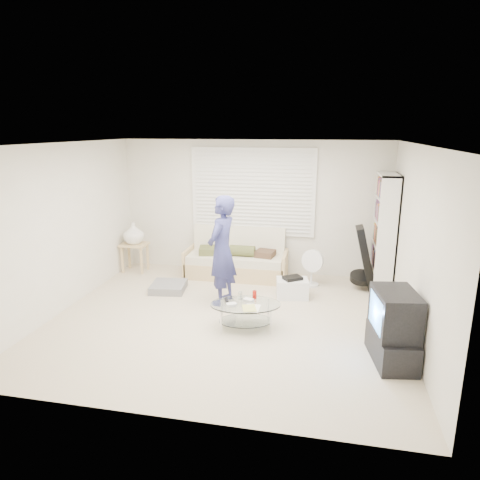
% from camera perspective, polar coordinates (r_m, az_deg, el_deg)
% --- Properties ---
extents(ground, '(5.00, 5.00, 0.00)m').
position_cam_1_polar(ground, '(6.35, -1.89, -10.49)').
color(ground, '#BFAE94').
rests_on(ground, ground).
extents(room_shell, '(5.02, 4.52, 2.51)m').
position_cam_1_polar(room_shell, '(6.30, -1.01, 4.91)').
color(room_shell, beige).
rests_on(room_shell, ground).
extents(window_blinds, '(2.32, 0.08, 1.62)m').
position_cam_1_polar(window_blinds, '(7.98, 1.68, 6.41)').
color(window_blinds, silver).
rests_on(window_blinds, ground).
extents(futon_sofa, '(1.87, 0.75, 0.91)m').
position_cam_1_polar(futon_sofa, '(7.99, -0.46, -2.79)').
color(futon_sofa, tan).
rests_on(futon_sofa, ground).
extents(grey_floor_pillow, '(0.63, 0.63, 0.13)m').
position_cam_1_polar(grey_floor_pillow, '(7.47, -9.51, -6.18)').
color(grey_floor_pillow, slate).
rests_on(grey_floor_pillow, ground).
extents(side_table, '(0.49, 0.39, 0.97)m').
position_cam_1_polar(side_table, '(8.40, -13.99, 0.61)').
color(side_table, tan).
rests_on(side_table, ground).
extents(bookshelf, '(0.31, 0.84, 1.99)m').
position_cam_1_polar(bookshelf, '(7.55, 18.61, 0.85)').
color(bookshelf, white).
rests_on(bookshelf, ground).
extents(guitar_case, '(0.43, 0.41, 1.08)m').
position_cam_1_polar(guitar_case, '(7.60, 16.28, -2.87)').
color(guitar_case, black).
rests_on(guitar_case, ground).
extents(floor_fan, '(0.41, 0.27, 0.67)m').
position_cam_1_polar(floor_fan, '(7.59, 9.56, -3.25)').
color(floor_fan, white).
rests_on(floor_fan, ground).
extents(storage_bin, '(0.56, 0.43, 0.36)m').
position_cam_1_polar(storage_bin, '(7.11, 6.98, -6.34)').
color(storage_bin, white).
rests_on(storage_bin, ground).
extents(tv_unit, '(0.55, 0.87, 0.88)m').
position_cam_1_polar(tv_unit, '(5.43, 19.76, -10.96)').
color(tv_unit, black).
rests_on(tv_unit, ground).
extents(coffee_table, '(1.08, 0.81, 0.48)m').
position_cam_1_polar(coffee_table, '(5.97, 0.72, -9.10)').
color(coffee_table, silver).
rests_on(coffee_table, ground).
extents(standing_person, '(0.55, 0.71, 1.73)m').
position_cam_1_polar(standing_person, '(6.61, -2.44, -1.44)').
color(standing_person, navy).
rests_on(standing_person, ground).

